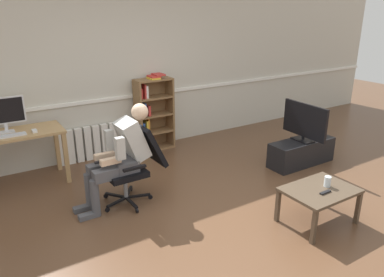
{
  "coord_description": "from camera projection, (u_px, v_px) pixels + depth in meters",
  "views": [
    {
      "loc": [
        -2.25,
        -2.93,
        2.3
      ],
      "look_at": [
        0.15,
        0.85,
        0.7
      ],
      "focal_mm": 34.68,
      "sensor_mm": 36.0,
      "label": 1
    }
  ],
  "objects": [
    {
      "name": "back_wall",
      "position": [
        124.0,
        70.0,
        5.89
      ],
      "size": [
        12.0,
        0.13,
        2.7
      ],
      "color": "beige",
      "rests_on": "ground_plane"
    },
    {
      "name": "computer_mouse",
      "position": [
        35.0,
        131.0,
        4.82
      ],
      "size": [
        0.06,
        0.1,
        0.03
      ],
      "primitive_type": "cube",
      "color": "white",
      "rests_on": "computer_desk"
    },
    {
      "name": "keyboard",
      "position": [
        10.0,
        136.0,
        4.66
      ],
      "size": [
        0.38,
        0.12,
        0.02
      ],
      "primitive_type": "cube",
      "color": "silver",
      "rests_on": "computer_desk"
    },
    {
      "name": "tv_stand",
      "position": [
        301.0,
        152.0,
        5.68
      ],
      "size": [
        1.09,
        0.37,
        0.38
      ],
      "color": "black",
      "rests_on": "ground_plane"
    },
    {
      "name": "drinking_glass",
      "position": [
        327.0,
        182.0,
        4.09
      ],
      "size": [
        0.07,
        0.07,
        0.12
      ],
      "primitive_type": "cylinder",
      "color": "silver",
      "rests_on": "coffee_table"
    },
    {
      "name": "bookshelf",
      "position": [
        152.0,
        115.0,
        6.16
      ],
      "size": [
        0.62,
        0.29,
        1.27
      ],
      "color": "brown",
      "rests_on": "ground_plane"
    },
    {
      "name": "coffee_table",
      "position": [
        319.0,
        193.0,
        4.07
      ],
      "size": [
        0.78,
        0.57,
        0.42
      ],
      "color": "#4C3D2D",
      "rests_on": "ground_plane"
    },
    {
      "name": "imac_monitor",
      "position": [
        4.0,
        112.0,
        4.74
      ],
      "size": [
        0.52,
        0.14,
        0.46
      ],
      "color": "silver",
      "rests_on": "computer_desk"
    },
    {
      "name": "person_seated",
      "position": [
        121.0,
        154.0,
        4.38
      ],
      "size": [
        0.97,
        0.4,
        1.23
      ],
      "rotation": [
        0.0,
        0.0,
        -1.55
      ],
      "color": "#4C4C51",
      "rests_on": "ground_plane"
    },
    {
      "name": "spare_remote",
      "position": [
        325.0,
        192.0,
        3.96
      ],
      "size": [
        0.15,
        0.04,
        0.02
      ],
      "primitive_type": "cube",
      "rotation": [
        0.0,
        0.0,
        1.58
      ],
      "color": "black",
      "rests_on": "coffee_table"
    },
    {
      "name": "computer_desk",
      "position": [
        8.0,
        142.0,
        4.8
      ],
      "size": [
        1.38,
        0.58,
        0.76
      ],
      "color": "tan",
      "rests_on": "ground_plane"
    },
    {
      "name": "radiator",
      "position": [
        88.0,
        144.0,
        5.81
      ],
      "size": [
        0.93,
        0.08,
        0.54
      ],
      "color": "white",
      "rests_on": "ground_plane"
    },
    {
      "name": "ground_plane",
      "position": [
        221.0,
        219.0,
        4.24
      ],
      "size": [
        18.0,
        18.0,
        0.0
      ],
      "primitive_type": "plane",
      "color": "brown"
    },
    {
      "name": "office_chair",
      "position": [
        136.0,
        161.0,
        4.52
      ],
      "size": [
        0.82,
        0.61,
        0.96
      ],
      "rotation": [
        0.0,
        0.0,
        -1.55
      ],
      "color": "black",
      "rests_on": "ground_plane"
    },
    {
      "name": "tv_screen",
      "position": [
        305.0,
        122.0,
        5.51
      ],
      "size": [
        0.21,
        0.81,
        0.57
      ],
      "rotation": [
        0.0,
        0.0,
        1.55
      ],
      "color": "black",
      "rests_on": "tv_stand"
    }
  ]
}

